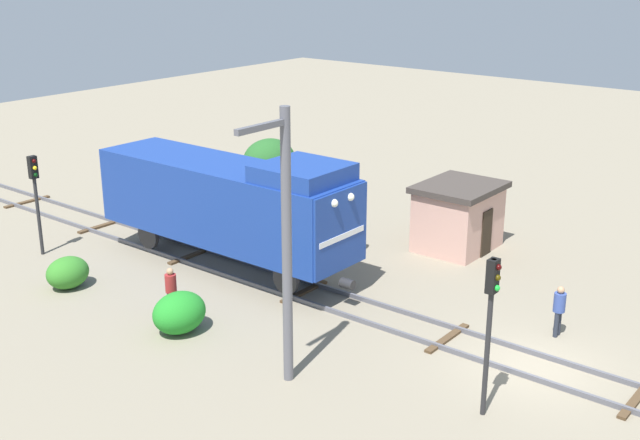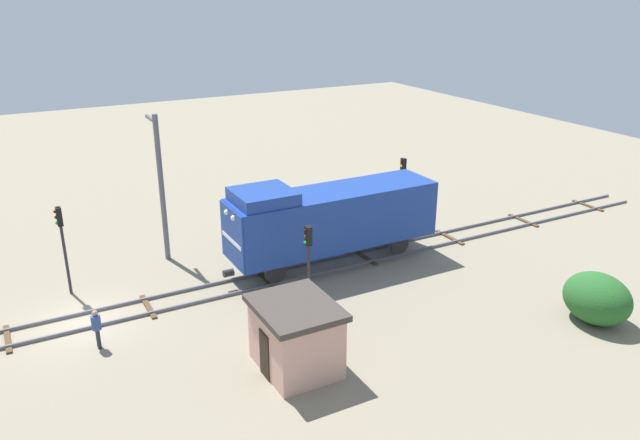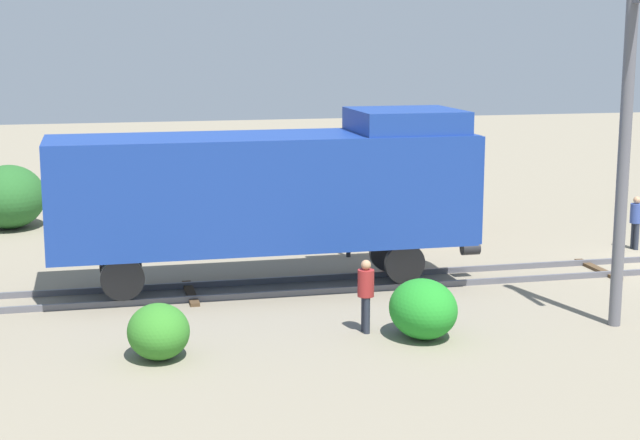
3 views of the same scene
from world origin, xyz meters
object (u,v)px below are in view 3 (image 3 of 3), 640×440
traffic_signal_mid (349,168)px  worker_near_track (636,218)px  worker_by_signal (366,290)px  catenary_mast (626,148)px  relay_hut (392,189)px  locomotive (271,188)px

traffic_signal_mid → worker_near_track: bearing=-96.2°
worker_by_signal → catenary_mast: catenary_mast is taller
worker_by_signal → worker_near_track: bearing=-19.0°
worker_near_track → relay_hut: 8.26m
worker_near_track → traffic_signal_mid: bearing=110.9°
catenary_mast → traffic_signal_mid: bearing=26.6°
worker_by_signal → relay_hut: bearing=19.4°
worker_near_track → catenary_mast: catenary_mast is taller
worker_by_signal → catenary_mast: bearing=-58.9°
locomotive → worker_near_track: locomotive is taller
traffic_signal_mid → relay_hut: size_ratio=1.13×
worker_by_signal → relay_hut: relay_hut is taller
worker_near_track → worker_by_signal: size_ratio=1.00×
catenary_mast → worker_by_signal: bearing=81.6°
locomotive → catenary_mast: catenary_mast is taller
locomotive → traffic_signal_mid: size_ratio=2.92×
locomotive → worker_by_signal: size_ratio=6.82×
locomotive → traffic_signal_mid: locomotive is taller
locomotive → worker_by_signal: locomotive is taller
traffic_signal_mid → worker_by_signal: size_ratio=2.33×
traffic_signal_mid → catenary_mast: (-8.46, -4.24, 1.42)m
locomotive → catenary_mast: size_ratio=1.47×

